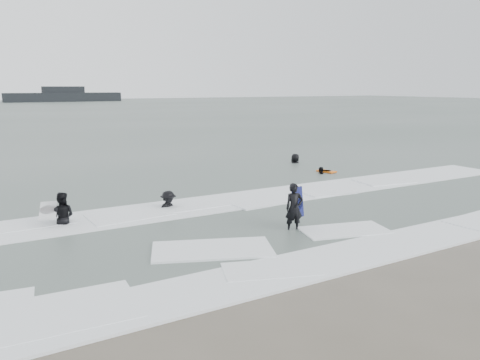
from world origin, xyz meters
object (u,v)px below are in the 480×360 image
surfer_centre (294,232)px  surfer_wading (63,225)px  surfer_breaker (168,210)px  vessel_horizon (64,96)px  surfer_right_far (295,164)px  surfer_right_near (321,175)px

surfer_centre → surfer_wading: (-6.12, 4.19, 0.00)m
surfer_centre → surfer_wading: surfer_wading is taller
surfer_centre → surfer_breaker: size_ratio=0.99×
surfer_wading → vessel_horizon: size_ratio=0.05×
surfer_wading → vessel_horizon: (20.72, 130.14, 1.61)m
surfer_wading → surfer_right_far: (13.78, 6.30, 0.00)m
surfer_wading → surfer_centre: bearing=168.1°
surfer_centre → surfer_right_near: size_ratio=0.99×
surfer_centre → surfer_right_near: (6.78, 7.06, 0.00)m
surfer_centre → surfer_breaker: bearing=133.9°
surfer_breaker → surfer_right_far: 11.82m
surfer_breaker → surfer_right_far: surfer_right_far is taller
surfer_right_far → vessel_horizon: bearing=-114.3°
surfer_right_near → surfer_wading: bearing=-34.5°
vessel_horizon → surfer_right_far: bearing=-93.2°
surfer_right_far → surfer_right_near: bearing=54.5°
surfer_right_near → surfer_right_far: (0.88, 3.43, 0.00)m
surfer_centre → surfer_breaker: (-2.44, 4.36, 0.00)m
surfer_breaker → surfer_centre: bearing=-76.1°
surfer_centre → surfer_right_far: 12.99m
surfer_centre → surfer_right_near: surfer_right_near is taller
surfer_wading → surfer_breaker: 3.68m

